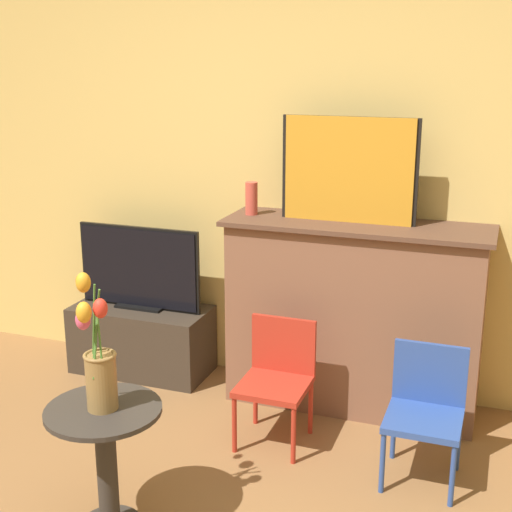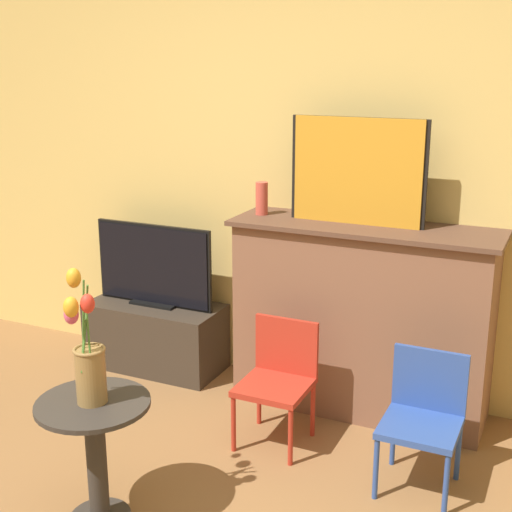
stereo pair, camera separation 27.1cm
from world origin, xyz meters
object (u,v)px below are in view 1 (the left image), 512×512
Objects in this scene: tv_monitor at (139,269)px; chair_red at (277,374)px; vase_tulips at (98,362)px; painting at (349,170)px; chair_blue at (426,406)px.

chair_red is (1.03, -0.49, -0.30)m from tv_monitor.
painting is at bearing 66.22° from vase_tulips.
painting is 1.16× the size of chair_red.
chair_red is 1.10m from vase_tulips.
painting reaches higher than chair_blue.
painting is 0.92× the size of tv_monitor.
painting is 1.66m from vase_tulips.
chair_blue is at bearing -6.99° from chair_red.
tv_monitor is 1.41× the size of vase_tulips.
painting is at bearing 0.56° from tv_monitor.
tv_monitor is at bearing 161.92° from chair_blue.
chair_blue is 1.12× the size of vase_tulips.
painting is 1.40m from tv_monitor.
chair_red is (-0.21, -0.50, -0.96)m from painting.
chair_blue is (0.52, -0.59, -0.96)m from painting.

